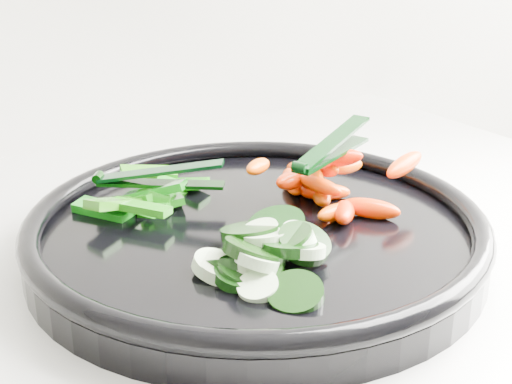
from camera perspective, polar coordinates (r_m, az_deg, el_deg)
veggie_tray at (r=0.58m, az=0.00°, el=-3.16°), size 0.40×0.40×0.04m
cucumber_pile at (r=0.51m, az=0.27°, el=-5.07°), size 0.11×0.13×0.04m
carrot_pile at (r=0.63m, az=5.67°, el=0.85°), size 0.16×0.16×0.05m
pepper_pile at (r=0.63m, az=-8.69°, el=-0.37°), size 0.13×0.11×0.04m
tong_carrot at (r=0.61m, az=5.98°, el=3.44°), size 0.11×0.06×0.02m
tong_pepper at (r=0.62m, az=-7.98°, el=1.16°), size 0.10×0.08×0.02m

